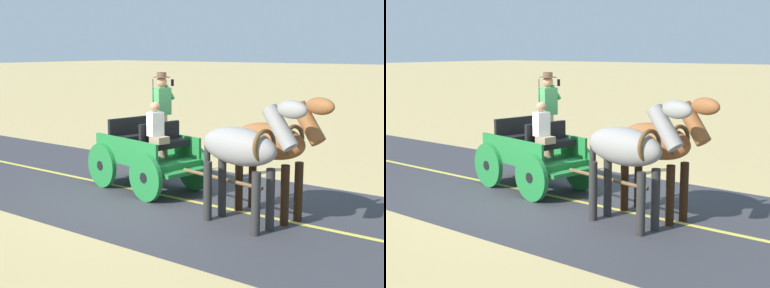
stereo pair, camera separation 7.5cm
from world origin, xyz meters
TOP-DOWN VIEW (x-y plane):
  - ground_plane at (0.00, 0.00)m, footprint 200.00×200.00m
  - road_surface at (0.00, 0.00)m, footprint 5.23×160.00m
  - road_centre_stripe at (0.00, 0.00)m, footprint 0.12×160.00m
  - horse_drawn_carriage at (-0.25, -0.42)m, footprint 1.84×4.51m
  - horse_near_side at (-0.07, 2.63)m, footprint 0.89×2.15m
  - horse_off_side at (0.69, 2.48)m, footprint 0.82×2.15m

SIDE VIEW (x-z plane):
  - ground_plane at x=0.00m, z-range 0.00..0.00m
  - road_surface at x=0.00m, z-range 0.00..0.01m
  - road_centre_stripe at x=0.00m, z-range 0.01..0.01m
  - horse_drawn_carriage at x=-0.25m, z-range -0.43..2.07m
  - horse_near_side at x=-0.07m, z-range 0.22..2.43m
  - horse_off_side at x=0.69m, z-range 0.22..2.43m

